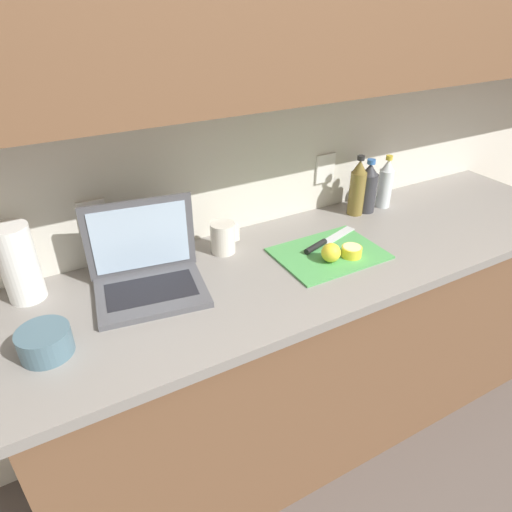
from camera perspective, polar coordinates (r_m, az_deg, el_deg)
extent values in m
plane|color=#564C47|center=(2.27, 7.29, -19.18)|extent=(12.00, 12.00, 0.00)
cube|color=silver|center=(1.80, 3.30, 17.07)|extent=(5.20, 0.06, 2.60)
cube|color=white|center=(1.60, -19.71, 4.58)|extent=(0.09, 0.01, 0.12)
cube|color=white|center=(1.95, 8.66, 10.79)|extent=(0.09, 0.01, 0.12)
cube|color=brown|center=(1.96, 8.09, -11.10)|extent=(2.21, 0.61, 0.85)
cube|color=gray|center=(1.70, 9.17, 0.13)|extent=(2.28, 0.64, 0.03)
cube|color=#9EA3A8|center=(2.34, 25.89, 4.47)|extent=(0.42, 0.42, 0.16)
cube|color=#515156|center=(1.47, -12.94, -4.45)|extent=(0.37, 0.31, 0.02)
cube|color=black|center=(1.46, -12.99, -4.10)|extent=(0.29, 0.19, 0.00)
cube|color=#515156|center=(1.51, -14.26, 2.30)|extent=(0.34, 0.06, 0.26)
cube|color=silver|center=(1.50, -14.22, 2.19)|extent=(0.30, 0.05, 0.22)
cube|color=#4C9E51|center=(1.66, 9.08, 0.32)|extent=(0.38, 0.28, 0.01)
cube|color=silver|center=(1.78, 10.23, 2.57)|extent=(0.18, 0.09, 0.00)
cylinder|color=black|center=(1.67, 7.47, 1.19)|extent=(0.11, 0.05, 0.02)
cylinder|color=yellow|center=(1.65, 11.86, 0.56)|extent=(0.07, 0.07, 0.04)
cylinder|color=#F4EAA3|center=(1.64, 11.93, 1.14)|extent=(0.06, 0.06, 0.00)
sphere|color=yellow|center=(1.59, 9.35, 0.42)|extent=(0.07, 0.07, 0.07)
cylinder|color=silver|center=(2.06, 15.78, 8.12)|extent=(0.06, 0.06, 0.16)
cone|color=silver|center=(2.02, 16.20, 10.86)|extent=(0.06, 0.06, 0.05)
cylinder|color=gold|center=(2.01, 16.33, 11.71)|extent=(0.03, 0.03, 0.02)
cylinder|color=#333338|center=(1.99, 13.73, 7.67)|extent=(0.08, 0.08, 0.16)
cone|color=#333338|center=(1.96, 14.11, 10.49)|extent=(0.07, 0.07, 0.05)
cylinder|color=#3366B2|center=(1.94, 14.23, 11.36)|extent=(0.03, 0.03, 0.02)
cylinder|color=olive|center=(1.95, 12.47, 7.64)|extent=(0.07, 0.07, 0.18)
cone|color=olive|center=(1.91, 12.87, 10.87)|extent=(0.06, 0.06, 0.05)
cylinder|color=black|center=(1.90, 13.00, 11.87)|extent=(0.03, 0.03, 0.02)
cylinder|color=silver|center=(1.64, -4.17, 2.31)|extent=(0.09, 0.09, 0.11)
cube|color=silver|center=(1.66, -2.48, 2.93)|extent=(0.02, 0.01, 0.06)
cylinder|color=slate|center=(1.33, -24.87, -9.74)|extent=(0.14, 0.14, 0.07)
cylinder|color=white|center=(1.53, -27.54, -0.83)|extent=(0.11, 0.11, 0.25)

